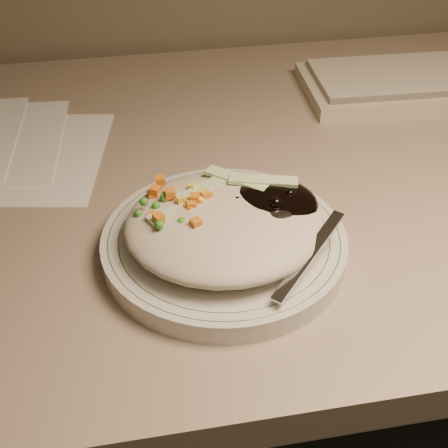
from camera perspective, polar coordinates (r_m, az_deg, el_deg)
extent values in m
cube|color=gray|center=(0.77, 4.28, 4.46)|extent=(1.40, 0.70, 0.04)
cylinder|color=beige|center=(0.61, 0.00, -1.90)|extent=(0.24, 0.24, 0.02)
torus|color=#144723|center=(0.61, 0.00, -1.18)|extent=(0.23, 0.23, 0.00)
torus|color=#144723|center=(0.61, 0.00, -1.18)|extent=(0.21, 0.21, 0.00)
ellipsoid|color=#BBAF98|center=(0.59, 0.09, 0.02)|extent=(0.19, 0.18, 0.04)
ellipsoid|color=black|center=(0.61, 4.00, 1.71)|extent=(0.10, 0.09, 0.03)
ellipsoid|color=orange|center=(0.60, -4.48, 0.85)|extent=(0.08, 0.08, 0.02)
sphere|color=black|center=(0.60, 1.20, 2.03)|extent=(0.01, 0.01, 0.01)
sphere|color=black|center=(0.61, 3.77, 2.65)|extent=(0.01, 0.01, 0.01)
sphere|color=black|center=(0.60, 6.04, 2.78)|extent=(0.01, 0.01, 0.01)
sphere|color=black|center=(0.62, 5.08, 2.98)|extent=(0.01, 0.01, 0.01)
sphere|color=black|center=(0.59, 4.75, 1.92)|extent=(0.01, 0.01, 0.01)
sphere|color=black|center=(0.60, 3.69, 2.24)|extent=(0.01, 0.01, 0.01)
sphere|color=black|center=(0.61, 4.48, 2.92)|extent=(0.01, 0.01, 0.01)
cube|color=orange|center=(0.60, -4.94, 2.81)|extent=(0.01, 0.01, 0.01)
cube|color=orange|center=(0.59, -3.15, 0.89)|extent=(0.01, 0.01, 0.01)
cube|color=orange|center=(0.61, -6.35, 3.05)|extent=(0.01, 0.01, 0.01)
cube|color=orange|center=(0.59, -2.71, 2.37)|extent=(0.01, 0.01, 0.01)
cube|color=orange|center=(0.59, -2.97, 1.73)|extent=(0.01, 0.01, 0.01)
cube|color=orange|center=(0.62, -6.53, 2.64)|extent=(0.01, 0.01, 0.01)
cube|color=orange|center=(0.60, -5.17, 2.53)|extent=(0.01, 0.01, 0.01)
cube|color=orange|center=(0.59, -3.13, 1.45)|extent=(0.01, 0.01, 0.01)
cube|color=orange|center=(0.60, -1.63, 2.53)|extent=(0.01, 0.01, 0.01)
cube|color=orange|center=(0.61, -5.85, 4.00)|extent=(0.01, 0.01, 0.01)
cube|color=orange|center=(0.57, -6.00, 0.54)|extent=(0.01, 0.01, 0.01)
cube|color=orange|center=(0.56, -2.58, 0.06)|extent=(0.01, 0.01, 0.01)
cube|color=orange|center=(0.58, -6.55, 0.65)|extent=(0.01, 0.01, 0.01)
cube|color=orange|center=(0.61, -6.42, 2.42)|extent=(0.01, 0.01, 0.01)
sphere|color=#388C28|center=(0.60, -3.12, 1.88)|extent=(0.01, 0.01, 0.01)
sphere|color=#388C28|center=(0.56, -5.94, -0.07)|extent=(0.01, 0.01, 0.01)
sphere|color=#388C28|center=(0.59, -6.23, 1.65)|extent=(0.01, 0.01, 0.01)
sphere|color=#388C28|center=(0.59, -7.36, 2.04)|extent=(0.01, 0.01, 0.01)
sphere|color=#388C28|center=(0.60, -3.47, 2.10)|extent=(0.01, 0.01, 0.01)
sphere|color=#388C28|center=(0.58, -2.39, 0.06)|extent=(0.01, 0.01, 0.01)
sphere|color=#388C28|center=(0.59, -4.51, 1.23)|extent=(0.01, 0.01, 0.01)
sphere|color=#388C28|center=(0.58, -4.95, -0.01)|extent=(0.01, 0.01, 0.01)
sphere|color=#388C28|center=(0.59, -7.81, 0.93)|extent=(0.01, 0.01, 0.01)
sphere|color=#388C28|center=(0.60, -5.30, 2.64)|extent=(0.01, 0.01, 0.01)
sphere|color=#388C28|center=(0.60, -5.50, 2.43)|extent=(0.01, 0.01, 0.01)
sphere|color=#388C28|center=(0.58, -6.02, 0.66)|extent=(0.01, 0.01, 0.01)
sphere|color=#388C28|center=(0.57, -3.91, 0.20)|extent=(0.01, 0.01, 0.01)
sphere|color=#388C28|center=(0.62, -1.51, 3.13)|extent=(0.01, 0.01, 0.01)
cube|color=yellow|center=(0.60, -3.59, 2.09)|extent=(0.01, 0.01, 0.01)
cube|color=yellow|center=(0.59, -2.08, 2.08)|extent=(0.01, 0.01, 0.01)
cube|color=yellow|center=(0.60, -4.65, 2.13)|extent=(0.01, 0.01, 0.01)
cube|color=yellow|center=(0.59, -4.01, 2.20)|extent=(0.01, 0.01, 0.01)
cube|color=yellow|center=(0.59, -4.47, 1.11)|extent=(0.01, 0.01, 0.01)
cube|color=yellow|center=(0.60, -1.96, 2.81)|extent=(0.01, 0.01, 0.01)
cube|color=yellow|center=(0.61, -2.93, 3.38)|extent=(0.01, 0.01, 0.01)
cube|color=yellow|center=(0.59, -3.55, 1.14)|extent=(0.01, 0.01, 0.01)
cube|color=#B2D18C|center=(0.61, -1.51, 3.44)|extent=(0.07, 0.05, 0.00)
cube|color=#B2D18C|center=(0.62, 1.16, 4.13)|extent=(0.06, 0.06, 0.00)
cube|color=#B2D18C|center=(0.59, -3.94, 1.32)|extent=(0.07, 0.04, 0.00)
cube|color=#B2D18C|center=(0.62, 3.63, 4.00)|extent=(0.07, 0.03, 0.00)
cube|color=#B2D18C|center=(0.58, 0.66, 0.61)|extent=(0.07, 0.02, 0.00)
ellipsoid|color=silver|center=(0.59, 4.82, 1.11)|extent=(0.06, 0.06, 0.01)
cube|color=silver|center=(0.56, 7.81, -2.83)|extent=(0.09, 0.09, 0.03)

